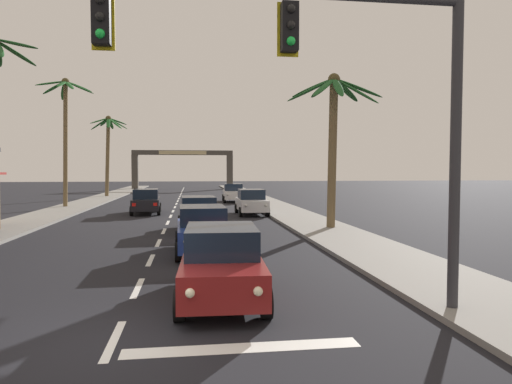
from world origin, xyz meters
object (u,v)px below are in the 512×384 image
at_px(palm_left_farthest, 108,140).
at_px(palm_right_second, 333,120).
at_px(sedan_oncoming_far, 146,201).
at_px(town_gateway_arch, 183,164).
at_px(sedan_parked_nearest_kerb, 233,193).
at_px(sedan_third_in_queue, 203,229).
at_px(sedan_fifth_in_queue, 199,213).
at_px(traffic_signal_mast, 297,63).
at_px(sedan_lead_at_stop_bar, 221,263).
at_px(sedan_parked_mid_kerb, 251,202).
at_px(palm_left_third, 65,114).

xyz_separation_m(palm_left_farthest, palm_right_second, (15.80, -29.53, -0.74)).
bearing_deg(sedan_oncoming_far, palm_left_farthest, 106.53).
bearing_deg(town_gateway_arch, palm_right_second, -80.43).
relative_size(sedan_parked_nearest_kerb, palm_right_second, 0.58).
bearing_deg(sedan_third_in_queue, sedan_fifth_in_queue, 90.59).
xyz_separation_m(traffic_signal_mast, sedan_lead_at_stop_bar, (-1.37, 1.70, -4.20)).
height_order(sedan_parked_nearest_kerb, palm_left_farthest, palm_left_farthest).
distance_m(sedan_parked_nearest_kerb, sedan_parked_mid_kerb, 12.25).
bearing_deg(sedan_parked_nearest_kerb, traffic_signal_mast, -92.94).
height_order(traffic_signal_mast, town_gateway_arch, traffic_signal_mast).
distance_m(sedan_third_in_queue, sedan_parked_mid_kerb, 14.25).
bearing_deg(palm_left_farthest, sedan_oncoming_far, -73.47).
xyz_separation_m(sedan_fifth_in_queue, palm_left_farthest, (-9.22, 28.98, 5.29)).
bearing_deg(palm_right_second, sedan_fifth_in_queue, 175.21).
bearing_deg(sedan_oncoming_far, palm_right_second, -44.83).
bearing_deg(palm_left_third, sedan_lead_at_stop_bar, -69.06).
relative_size(sedan_parked_mid_kerb, palm_left_farthest, 0.51).
bearing_deg(palm_right_second, sedan_third_in_queue, -139.87).
relative_size(sedan_parked_nearest_kerb, sedan_parked_mid_kerb, 1.01).
bearing_deg(sedan_oncoming_far, town_gateway_arch, 87.46).
distance_m(palm_left_third, palm_left_farthest, 14.21).
xyz_separation_m(sedan_third_in_queue, sedan_parked_nearest_kerb, (3.40, 26.05, 0.00)).
relative_size(sedan_parked_nearest_kerb, palm_left_third, 0.45).
bearing_deg(sedan_parked_nearest_kerb, sedan_lead_at_stop_bar, -95.53).
bearing_deg(sedan_oncoming_far, sedan_parked_mid_kerb, -12.90).
bearing_deg(palm_right_second, palm_left_third, 137.03).
height_order(traffic_signal_mast, palm_left_third, palm_left_third).
relative_size(traffic_signal_mast, palm_left_farthest, 1.23).
height_order(sedan_lead_at_stop_bar, sedan_oncoming_far, same).
bearing_deg(traffic_signal_mast, sedan_parked_mid_kerb, 85.05).
height_order(sedan_lead_at_stop_bar, sedan_parked_nearest_kerb, same).
bearing_deg(traffic_signal_mast, palm_left_farthest, 104.37).
bearing_deg(town_gateway_arch, sedan_fifth_in_queue, -88.02).
xyz_separation_m(sedan_third_in_queue, palm_left_third, (-10.00, 20.86, 6.38)).
xyz_separation_m(traffic_signal_mast, sedan_fifth_in_queue, (-1.73, 13.78, -4.20)).
height_order(sedan_fifth_in_queue, sedan_parked_nearest_kerb, same).
bearing_deg(sedan_lead_at_stop_bar, palm_left_farthest, 103.14).
xyz_separation_m(sedan_fifth_in_queue, sedan_parked_mid_kerb, (3.60, 7.77, 0.00)).
bearing_deg(town_gateway_arch, palm_left_third, -103.82).
height_order(sedan_lead_at_stop_bar, palm_left_farthest, palm_left_farthest).
height_order(sedan_oncoming_far, sedan_parked_mid_kerb, same).
bearing_deg(sedan_fifth_in_queue, palm_left_third, 123.82).
distance_m(traffic_signal_mast, town_gateway_arch, 62.27).
distance_m(sedan_lead_at_stop_bar, sedan_parked_mid_kerb, 20.10).
bearing_deg(sedan_fifth_in_queue, palm_right_second, -4.79).
height_order(sedan_lead_at_stop_bar, palm_left_third, palm_left_third).
distance_m(sedan_parked_mid_kerb, palm_left_third, 16.54).
bearing_deg(sedan_lead_at_stop_bar, traffic_signal_mast, -51.22).
bearing_deg(traffic_signal_mast, palm_left_third, 112.18).
bearing_deg(traffic_signal_mast, sedan_parked_nearest_kerb, 87.06).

